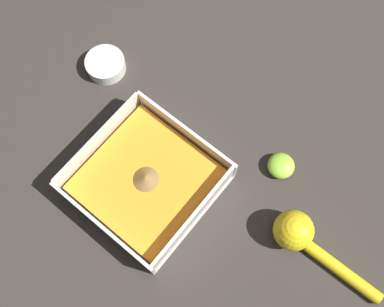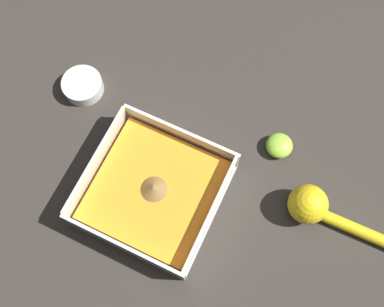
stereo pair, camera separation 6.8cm
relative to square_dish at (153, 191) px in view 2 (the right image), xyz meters
The scene contains 5 objects.
ground_plane 0.03m from the square_dish, 96.63° to the right, with size 4.00×4.00×0.00m, color #332D28.
square_dish is the anchor object (origin of this frame).
spice_bowl 0.26m from the square_dish, 30.59° to the right, with size 0.08×0.08×0.03m.
lemon_squeezer 0.29m from the square_dish, 161.68° to the right, with size 0.22×0.07×0.07m.
lemon_half 0.25m from the square_dish, 133.70° to the right, with size 0.05×0.05×0.03m.
Camera 2 is at (-0.15, 0.18, 0.81)m, focal length 42.00 mm.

